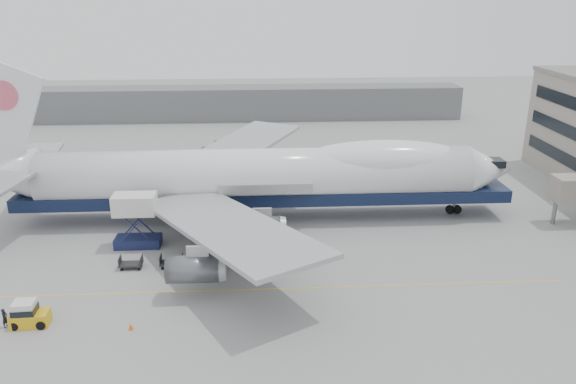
{
  "coord_description": "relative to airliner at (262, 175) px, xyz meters",
  "views": [
    {
      "loc": [
        0.03,
        -53.24,
        26.91
      ],
      "look_at": [
        3.47,
        6.0,
        5.52
      ],
      "focal_mm": 35.0,
      "sensor_mm": 36.0,
      "label": 1
    }
  ],
  "objects": [
    {
      "name": "airliner",
      "position": [
        0.0,
        0.0,
        0.0
      ],
      "size": [
        67.0,
        55.3,
        19.98
      ],
      "color": "white",
      "rests_on": "ground"
    },
    {
      "name": "ground",
      "position": [
        -0.64,
        -12.0,
        -5.62
      ],
      "size": [
        260.0,
        260.0,
        0.0
      ],
      "primitive_type": "plane",
      "color": "gray",
      "rests_on": "ground"
    },
    {
      "name": "ground_worker",
      "position": [
        -22.12,
        -23.06,
        -4.75
      ],
      "size": [
        0.5,
        0.68,
        1.74
      ],
      "primitive_type": "imported",
      "rotation": [
        0.0,
        0.0,
        1.44
      ],
      "color": "black",
      "rests_on": "ground"
    },
    {
      "name": "apron_line",
      "position": [
        -0.64,
        -18.0,
        -5.62
      ],
      "size": [
        60.0,
        0.15,
        0.01
      ],
      "primitive_type": "cube",
      "color": "gold",
      "rests_on": "ground"
    },
    {
      "name": "dolly_3",
      "position": [
        -1.36,
        -12.83,
        -5.09
      ],
      "size": [
        2.3,
        1.35,
        1.3
      ],
      "color": "#2D2D30",
      "rests_on": "ground"
    },
    {
      "name": "dolly_4",
      "position": [
        2.75,
        -12.83,
        -5.09
      ],
      "size": [
        2.3,
        1.35,
        1.3
      ],
      "color": "#2D2D30",
      "rests_on": "ground"
    },
    {
      "name": "catering_truck",
      "position": [
        -13.99,
        -7.48,
        -2.18
      ],
      "size": [
        5.0,
        3.51,
        6.1
      ],
      "rotation": [
        0.0,
        0.0,
        -0.01
      ],
      "color": "#182049",
      "rests_on": "ground"
    },
    {
      "name": "dolly_0",
      "position": [
        -13.7,
        -12.83,
        -5.09
      ],
      "size": [
        2.3,
        1.35,
        1.3
      ],
      "color": "#2D2D30",
      "rests_on": "ground"
    },
    {
      "name": "traffic_cone",
      "position": [
        -11.49,
        -24.05,
        -5.34
      ],
      "size": [
        0.4,
        0.4,
        0.59
      ],
      "rotation": [
        0.0,
        0.0,
        -0.07
      ],
      "color": "#F0570C",
      "rests_on": "ground"
    },
    {
      "name": "dolly_1",
      "position": [
        -9.59,
        -12.83,
        -5.09
      ],
      "size": [
        2.3,
        1.35,
        1.3
      ],
      "color": "#2D2D30",
      "rests_on": "ground"
    },
    {
      "name": "hangar",
      "position": [
        -10.64,
        58.0,
        -2.12
      ],
      "size": [
        110.0,
        8.0,
        7.0
      ],
      "primitive_type": "cube",
      "color": "slate",
      "rests_on": "ground"
    },
    {
      "name": "dolly_2",
      "position": [
        -5.48,
        -12.83,
        -5.09
      ],
      "size": [
        2.3,
        1.35,
        1.3
      ],
      "color": "#2D2D30",
      "rests_on": "ground"
    },
    {
      "name": "baggage_tug",
      "position": [
        -20.25,
        -22.86,
        -4.62
      ],
      "size": [
        3.15,
        1.78,
        2.25
      ],
      "rotation": [
        0.0,
        0.0,
        0.04
      ],
      "color": "gold",
      "rests_on": "ground"
    }
  ]
}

